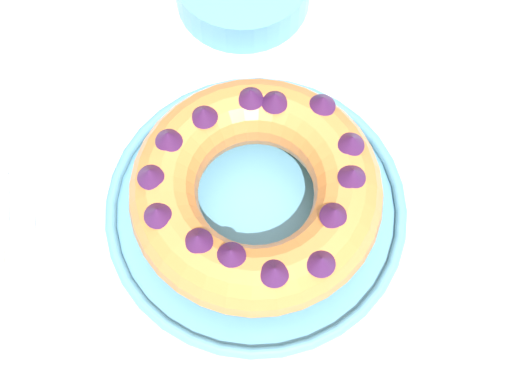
{
  "coord_description": "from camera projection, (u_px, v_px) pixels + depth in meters",
  "views": [
    {
      "loc": [
        -0.05,
        -0.25,
        1.48
      ],
      "look_at": [
        -0.01,
        0.02,
        0.83
      ],
      "focal_mm": 50.0,
      "sensor_mm": 36.0,
      "label": 1
    }
  ],
  "objects": [
    {
      "name": "dining_table",
      "position": [
        267.0,
        259.0,
        0.83
      ],
      "size": [
        1.39,
        1.02,
        0.78
      ],
      "color": "silver",
      "rests_on": "ground_plane"
    },
    {
      "name": "serving_dish",
      "position": [
        256.0,
        209.0,
        0.75
      ],
      "size": [
        0.32,
        0.32,
        0.02
      ],
      "color": "#518EB2",
      "rests_on": "dining_table"
    },
    {
      "name": "ground_plane",
      "position": [
        262.0,
        362.0,
        1.46
      ],
      "size": [
        8.0,
        8.0,
        0.0
      ],
      "primitive_type": "plane",
      "color": "gray"
    },
    {
      "name": "bundt_cake",
      "position": [
        256.0,
        191.0,
        0.7
      ],
      "size": [
        0.25,
        0.25,
        0.08
      ],
      "color": "#C67538",
      "rests_on": "serving_dish"
    },
    {
      "name": "cake_knife",
      "position": [
        27.0,
        278.0,
        0.72
      ],
      "size": [
        0.02,
        0.19,
        0.01
      ],
      "rotation": [
        0.0,
        0.0,
        -0.12
      ],
      "color": "white",
      "rests_on": "dining_table"
    }
  ]
}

